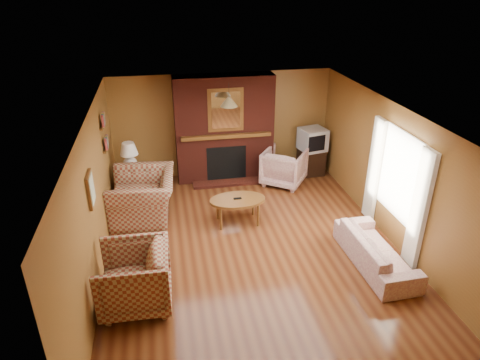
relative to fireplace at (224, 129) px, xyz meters
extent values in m
plane|color=#4C2210|center=(0.00, -2.98, -1.18)|extent=(6.50, 6.50, 0.00)
plane|color=silver|center=(0.00, -2.98, 1.22)|extent=(6.50, 6.50, 0.00)
plane|color=olive|center=(0.00, 0.27, 0.02)|extent=(6.50, 0.00, 6.50)
plane|color=olive|center=(0.00, -6.23, 0.02)|extent=(6.50, 0.00, 6.50)
plane|color=olive|center=(-2.50, -2.98, 0.02)|extent=(0.00, 6.50, 6.50)
plane|color=olive|center=(2.50, -2.98, 0.02)|extent=(0.00, 6.50, 6.50)
cube|color=#501911|center=(0.00, 0.02, 0.02)|extent=(2.20, 0.50, 2.40)
cube|color=black|center=(0.00, -0.21, -0.73)|extent=(0.90, 0.06, 0.80)
cube|color=#501911|center=(0.00, -0.38, -1.15)|extent=(1.60, 0.35, 0.06)
cube|color=brown|center=(0.00, -0.25, -0.06)|extent=(2.00, 0.18, 0.08)
cube|color=brown|center=(0.00, -0.22, 0.52)|extent=(0.78, 0.05, 0.95)
cube|color=white|center=(0.00, -0.25, 0.52)|extent=(0.62, 0.02, 0.80)
cube|color=beige|center=(2.44, -3.93, -0.13)|extent=(0.08, 0.35, 2.00)
cube|color=beige|center=(2.44, -2.43, -0.13)|extent=(0.08, 0.35, 2.00)
cube|color=white|center=(2.48, -3.18, 0.12)|extent=(0.03, 1.10, 1.50)
cube|color=brown|center=(-2.47, -1.08, 0.17)|extent=(0.06, 0.55, 0.04)
cube|color=brown|center=(-2.47, -1.08, 0.62)|extent=(0.06, 0.55, 0.04)
cube|color=brown|center=(-2.47, -3.28, 0.37)|extent=(0.04, 0.40, 0.50)
cube|color=white|center=(-2.44, -3.28, 0.37)|extent=(0.01, 0.32, 0.42)
cylinder|color=black|center=(0.00, -0.68, 1.04)|extent=(0.01, 0.01, 0.35)
cone|color=#BC7C4B|center=(0.00, -0.68, 0.82)|extent=(0.36, 0.36, 0.18)
imported|color=maroon|center=(-1.85, -1.53, -0.73)|extent=(1.30, 1.46, 0.90)
imported|color=maroon|center=(-1.95, -4.02, -0.72)|extent=(1.04, 1.02, 0.92)
imported|color=beige|center=(1.90, -3.81, -0.92)|extent=(0.75, 1.82, 0.53)
imported|color=beige|center=(1.26, -0.60, -0.77)|extent=(1.23, 1.23, 0.81)
ellipsoid|color=brown|center=(-0.09, -2.07, -0.70)|extent=(1.06, 0.66, 0.05)
cube|color=black|center=(-0.09, -2.07, -0.66)|extent=(0.15, 0.05, 0.02)
cylinder|color=brown|center=(0.27, -1.86, -0.95)|extent=(0.05, 0.05, 0.46)
cylinder|color=brown|center=(-0.44, -1.86, -0.95)|extent=(0.05, 0.05, 0.46)
cylinder|color=brown|center=(0.27, -2.28, -0.95)|extent=(0.05, 0.05, 0.46)
cylinder|color=brown|center=(-0.44, -2.28, -0.95)|extent=(0.05, 0.05, 0.46)
cube|color=brown|center=(-2.10, -0.53, -0.88)|extent=(0.47, 0.47, 0.60)
sphere|color=white|center=(-2.10, -0.53, -0.44)|extent=(0.30, 0.30, 0.30)
cylinder|color=black|center=(-2.10, -0.53, -0.27)|extent=(0.03, 0.03, 0.09)
cone|color=white|center=(-2.10, -0.53, -0.10)|extent=(0.37, 0.37, 0.26)
cube|color=black|center=(2.05, -0.18, -0.88)|extent=(0.58, 0.53, 0.61)
cube|color=#ADAFB5|center=(2.05, -0.18, -0.32)|extent=(0.66, 0.64, 0.52)
cube|color=black|center=(2.05, -0.46, -0.32)|extent=(0.42, 0.11, 0.37)
camera|label=1|loc=(-1.39, -9.07, 3.17)|focal=32.00mm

